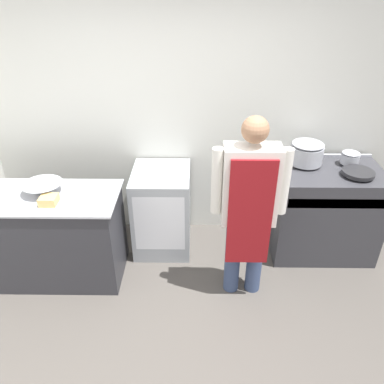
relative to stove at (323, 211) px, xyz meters
The scene contains 11 objects.
ground_plane 2.07m from the stove, 135.38° to the right, with size 14.00×14.00×0.00m, color #4C4742.
wall_back 1.73m from the stove, 163.76° to the left, with size 8.00×0.05×2.70m.
prep_counter 2.73m from the stove, behind, with size 1.38×0.65×0.89m.
stove is the anchor object (origin of this frame).
fridge_unit 1.66m from the stove, behind, with size 0.58×0.66×0.88m.
person_cook 1.19m from the stove, 144.14° to the right, with size 0.63×0.24×1.70m.
mixing_bowl 2.74m from the stove, behind, with size 0.35×0.35×0.09m.
plastic_tub 2.66m from the stove, 167.75° to the right, with size 0.14×0.14×0.07m.
stock_pot 0.66m from the stove, 152.30° to the left, with size 0.32×0.32×0.23m.
saute_pan 0.56m from the stove, 30.11° to the right, with size 0.30×0.30×0.04m.
sauce_pot 0.60m from the stove, 30.57° to the left, with size 0.18×0.18×0.12m.
Camera 1 is at (0.12, -1.82, 2.59)m, focal length 35.00 mm.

